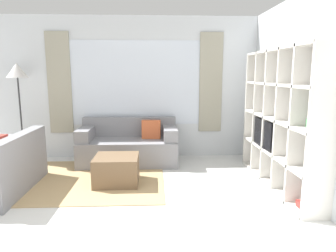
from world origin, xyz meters
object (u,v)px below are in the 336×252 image
shelving_unit (282,120)px  ottoman (117,170)px  floor_lamp (17,76)px  couch_main (129,146)px

shelving_unit → ottoman: 2.52m
ottoman → floor_lamp: size_ratio=0.35×
ottoman → couch_main: bearing=84.8°
shelving_unit → ottoman: shelving_unit is taller
ottoman → floor_lamp: bearing=146.7°
shelving_unit → floor_lamp: (-4.27, 1.39, 0.62)m
ottoman → floor_lamp: floor_lamp is taller
couch_main → ottoman: bearing=-95.2°
ottoman → floor_lamp: (-1.88, 1.24, 1.38)m
shelving_unit → floor_lamp: bearing=162.0°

